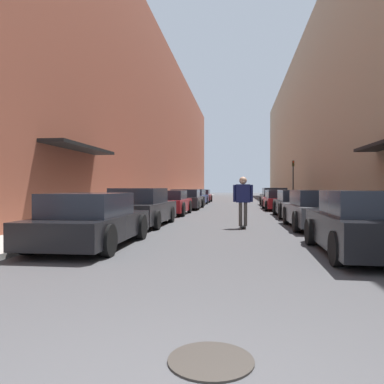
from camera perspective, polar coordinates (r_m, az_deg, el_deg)
ground at (r=28.51m, az=6.34°, el=-2.13°), size 146.14×146.14×0.00m
curb_strip_left at (r=35.56m, az=-1.65°, el=-1.47°), size 1.80×66.43×0.12m
curb_strip_right at (r=35.44m, az=14.67°, el=-1.50°), size 1.80×66.43×0.12m
building_row_left at (r=36.54m, az=-6.21°, el=9.70°), size 4.90×66.43×14.25m
building_row_right at (r=36.41m, az=19.31°, el=10.18°), size 4.90×66.43×14.86m
parked_car_left_0 at (r=9.21m, az=-15.14°, el=-4.26°), size 1.91×4.18×1.27m
parked_car_left_1 at (r=13.90m, az=-7.85°, el=-2.40°), size 1.97×4.36×1.38m
parked_car_left_2 at (r=19.34m, az=-3.39°, el=-1.66°), size 1.88×3.98×1.25m
parked_car_left_3 at (r=24.53m, az=-0.90°, el=-1.14°), size 2.04×4.71×1.28m
parked_car_left_4 at (r=29.86m, az=0.26°, el=-0.80°), size 2.00×4.83×1.27m
parked_car_left_5 at (r=35.70m, az=1.46°, el=-0.62°), size 1.86×4.06×1.20m
parked_car_right_0 at (r=8.54m, az=25.40°, el=-4.47°), size 2.06×4.07×1.34m
parked_car_right_1 at (r=13.48m, az=18.82°, el=-2.61°), size 2.08×4.20×1.31m
parked_car_right_2 at (r=18.35m, az=15.56°, el=-1.75°), size 1.87×4.54×1.29m
parked_car_right_3 at (r=24.04m, az=13.28°, el=-1.23°), size 2.05×4.44×1.25m
parked_car_right_4 at (r=29.49m, az=12.40°, el=-0.77°), size 2.04×4.24×1.37m
skateboarder at (r=12.96m, az=7.78°, el=-0.68°), size 0.68×0.78×1.77m
manhole_cover at (r=3.31m, az=2.89°, el=-24.25°), size 0.70×0.70×0.02m
traffic_light at (r=30.82m, az=15.16°, el=2.23°), size 0.16×0.22×3.42m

